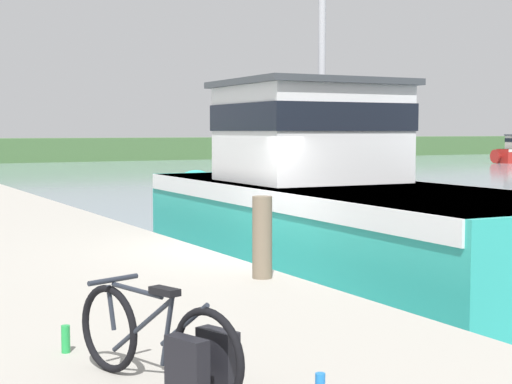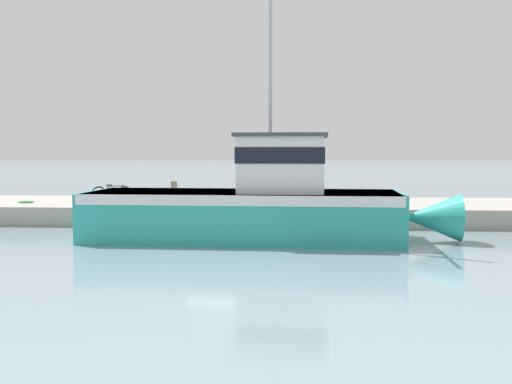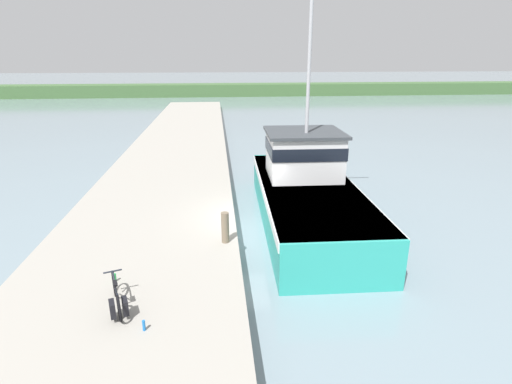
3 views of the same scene
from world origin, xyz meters
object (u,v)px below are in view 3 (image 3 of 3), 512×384
object	(u,v)px
fishing_boat_main	(306,189)
water_bottle_on_curb	(115,278)
bicycle_touring	(117,298)
water_bottle_by_bike	(144,325)
mooring_post	(225,227)

from	to	relation	value
fishing_boat_main	water_bottle_on_curb	size ratio (longest dim) A/B	54.10
bicycle_touring	water_bottle_by_bike	bearing A→B (deg)	-65.85
mooring_post	water_bottle_on_curb	bearing A→B (deg)	-145.03
bicycle_touring	water_bottle_by_bike	size ratio (longest dim) A/B	6.68
mooring_post	water_bottle_on_curb	xyz separation A→B (m)	(-3.02, -2.11, -0.40)
fishing_boat_main	water_bottle_by_bike	size ratio (longest dim) A/B	48.85
mooring_post	water_bottle_by_bike	distance (m)	4.68
bicycle_touring	mooring_post	size ratio (longest dim) A/B	1.65
bicycle_touring	fishing_boat_main	bearing A→B (deg)	30.99
fishing_boat_main	mooring_post	xyz separation A→B (m)	(-3.44, -3.60, -0.00)
fishing_boat_main	bicycle_touring	bearing A→B (deg)	-129.15
mooring_post	water_bottle_by_bike	bearing A→B (deg)	-114.21
fishing_boat_main	mooring_post	size ratio (longest dim) A/B	12.08
fishing_boat_main	mooring_post	world-z (taller)	fishing_boat_main
fishing_boat_main	water_bottle_by_bike	distance (m)	9.51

